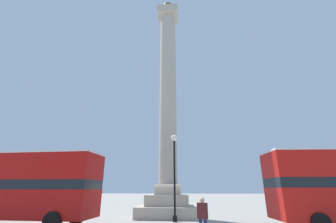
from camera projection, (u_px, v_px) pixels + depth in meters
name	position (u px, v px, depth m)	size (l,w,h in m)	color
ground_plane	(168.00, 217.00, 18.25)	(200.00, 200.00, 0.00)	gray
monument_column	(168.00, 124.00, 20.82)	(4.75, 4.75, 22.06)	#ADA593
bus_b	(16.00, 185.00, 14.18)	(10.43, 3.16, 4.34)	#A80F0C
equestrian_statue	(300.00, 195.00, 20.94)	(3.45, 2.63, 5.65)	#ADA593
street_lamp	(174.00, 166.00, 16.63)	(0.49, 0.49, 6.11)	black
pedestrian_near_lamp	(203.00, 215.00, 10.21)	(0.49, 0.40, 1.77)	#192347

